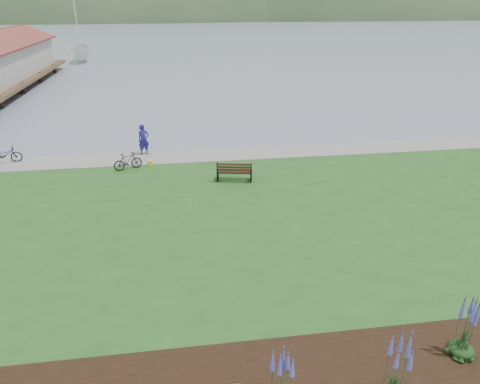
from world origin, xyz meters
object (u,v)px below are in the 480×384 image
object	(u,v)px
park_bench	(234,171)
bicycle_a	(4,155)
person	(143,137)
sailboat	(83,62)

from	to	relation	value
park_bench	bicycle_a	distance (m)	12.65
person	bicycle_a	size ratio (longest dim) A/B	1.18
sailboat	park_bench	bearing A→B (deg)	-73.69
bicycle_a	person	bearing A→B (deg)	-99.20
person	sailboat	xyz separation A→B (m)	(-11.14, 41.41, -1.43)
park_bench	person	distance (m)	6.42
park_bench	sailboat	world-z (taller)	sailboat
park_bench	sailboat	distance (m)	48.51
bicycle_a	sailboat	bearing A→B (deg)	-6.38
park_bench	bicycle_a	bearing A→B (deg)	171.64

